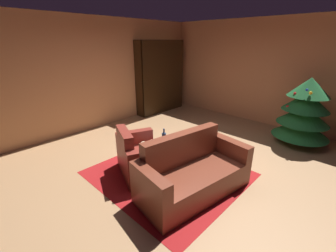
# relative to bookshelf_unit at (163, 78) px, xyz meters

# --- Properties ---
(ground_plane) EXTENTS (7.88, 7.88, 0.00)m
(ground_plane) POSITION_rel_bookshelf_unit_xyz_m (2.73, -2.21, -1.08)
(ground_plane) COLOR #A77C53
(wall_back) EXTENTS (6.01, 0.06, 2.77)m
(wall_back) POSITION_rel_bookshelf_unit_xyz_m (2.73, 1.11, 0.30)
(wall_back) COLOR tan
(wall_back) RESTS_ON ground
(wall_left) EXTENTS (0.06, 6.68, 2.77)m
(wall_left) POSITION_rel_bookshelf_unit_xyz_m (-0.24, -2.21, 0.30)
(wall_left) COLOR tan
(wall_left) RESTS_ON ground
(area_rug) EXTENTS (2.40, 2.21, 0.01)m
(area_rug) POSITION_rel_bookshelf_unit_xyz_m (2.79, -2.67, -1.08)
(area_rug) COLOR maroon
(area_rug) RESTS_ON ground
(bookshelf_unit) EXTENTS (0.35, 1.75, 2.21)m
(bookshelf_unit) POSITION_rel_bookshelf_unit_xyz_m (0.00, 0.00, 0.00)
(bookshelf_unit) COLOR black
(bookshelf_unit) RESTS_ON ground
(armchair_red) EXTENTS (1.14, 0.99, 0.85)m
(armchair_red) POSITION_rel_bookshelf_unit_xyz_m (2.42, -3.00, -0.78)
(armchair_red) COLOR maroon
(armchair_red) RESTS_ON ground
(couch_red) EXTENTS (1.04, 1.85, 0.89)m
(couch_red) POSITION_rel_bookshelf_unit_xyz_m (3.38, -2.76, -0.78)
(couch_red) COLOR brown
(couch_red) RESTS_ON ground
(coffee_table) EXTENTS (0.63, 0.63, 0.45)m
(coffee_table) POSITION_rel_bookshelf_unit_xyz_m (2.67, -2.73, -0.68)
(coffee_table) COLOR black
(coffee_table) RESTS_ON ground
(book_stack_on_table) EXTENTS (0.23, 0.18, 0.10)m
(book_stack_on_table) POSITION_rel_bookshelf_unit_xyz_m (2.71, -2.72, -0.58)
(book_stack_on_table) COLOR #3C4C90
(book_stack_on_table) RESTS_ON coffee_table
(bottle_on_table) EXTENTS (0.07, 0.07, 0.32)m
(bottle_on_table) POSITION_rel_bookshelf_unit_xyz_m (2.59, -2.58, -0.51)
(bottle_on_table) COLOR navy
(bottle_on_table) RESTS_ON coffee_table
(decorated_tree) EXTENTS (1.16, 1.16, 1.49)m
(decorated_tree) POSITION_rel_bookshelf_unit_xyz_m (4.05, 0.29, -0.33)
(decorated_tree) COLOR brown
(decorated_tree) RESTS_ON ground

